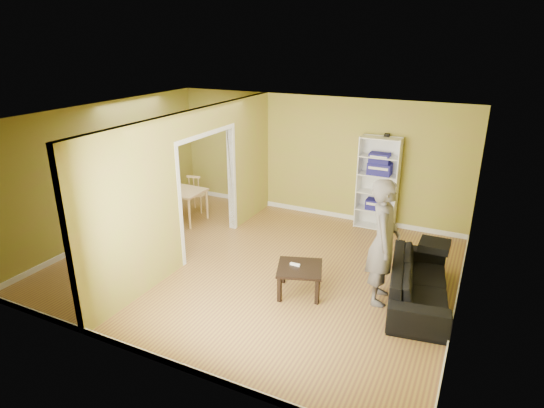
{
  "coord_description": "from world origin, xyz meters",
  "views": [
    {
      "loc": [
        3.32,
        -6.22,
        3.75
      ],
      "look_at": [
        0.2,
        0.2,
        1.1
      ],
      "focal_mm": 30.0,
      "sensor_mm": 36.0,
      "label": 1
    }
  ],
  "objects_px": {
    "chair_left": "(153,195)",
    "chair_near": "(163,209)",
    "dining_table": "(178,193)",
    "person": "(384,232)",
    "bookshelf": "(378,183)",
    "coffee_table": "(300,271)",
    "sofa": "(420,276)",
    "chair_far": "(197,192)"
  },
  "relations": [
    {
      "from": "sofa",
      "to": "bookshelf",
      "type": "xyz_separation_m",
      "value": [
        -1.27,
        2.53,
        0.55
      ]
    },
    {
      "from": "coffee_table",
      "to": "chair_near",
      "type": "xyz_separation_m",
      "value": [
        -3.39,
        1.0,
        0.11
      ]
    },
    {
      "from": "sofa",
      "to": "chair_far",
      "type": "bearing_deg",
      "value": 63.2
    },
    {
      "from": "chair_left",
      "to": "chair_near",
      "type": "xyz_separation_m",
      "value": [
        0.78,
        -0.61,
        0.03
      ]
    },
    {
      "from": "chair_left",
      "to": "chair_far",
      "type": "bearing_deg",
      "value": 150.42
    },
    {
      "from": "person",
      "to": "dining_table",
      "type": "xyz_separation_m",
      "value": [
        -4.64,
        1.29,
        -0.51
      ]
    },
    {
      "from": "sofa",
      "to": "person",
      "type": "height_order",
      "value": "person"
    },
    {
      "from": "chair_near",
      "to": "chair_far",
      "type": "height_order",
      "value": "chair_near"
    },
    {
      "from": "sofa",
      "to": "chair_far",
      "type": "xyz_separation_m",
      "value": [
        -5.12,
        1.66,
        0.04
      ]
    },
    {
      "from": "coffee_table",
      "to": "chair_left",
      "type": "height_order",
      "value": "chair_left"
    },
    {
      "from": "chair_left",
      "to": "chair_far",
      "type": "xyz_separation_m",
      "value": [
        0.73,
        0.64,
        -0.02
      ]
    },
    {
      "from": "bookshelf",
      "to": "dining_table",
      "type": "height_order",
      "value": "bookshelf"
    },
    {
      "from": "chair_far",
      "to": "person",
      "type": "bearing_deg",
      "value": 145.81
    },
    {
      "from": "person",
      "to": "chair_near",
      "type": "xyz_separation_m",
      "value": [
        -4.53,
        0.64,
        -0.63
      ]
    },
    {
      "from": "chair_near",
      "to": "dining_table",
      "type": "bearing_deg",
      "value": 93.45
    },
    {
      "from": "chair_left",
      "to": "chair_near",
      "type": "relative_size",
      "value": 0.95
    },
    {
      "from": "person",
      "to": "coffee_table",
      "type": "distance_m",
      "value": 1.41
    },
    {
      "from": "bookshelf",
      "to": "dining_table",
      "type": "bearing_deg",
      "value": -159.39
    },
    {
      "from": "chair_near",
      "to": "sofa",
      "type": "bearing_deg",
      "value": -10.61
    },
    {
      "from": "dining_table",
      "to": "bookshelf",
      "type": "bearing_deg",
      "value": 20.61
    },
    {
      "from": "sofa",
      "to": "dining_table",
      "type": "bearing_deg",
      "value": 69.63
    },
    {
      "from": "chair_far",
      "to": "chair_near",
      "type": "bearing_deg",
      "value": 80.79
    },
    {
      "from": "chair_left",
      "to": "chair_far",
      "type": "height_order",
      "value": "chair_left"
    },
    {
      "from": "coffee_table",
      "to": "chair_left",
      "type": "distance_m",
      "value": 4.47
    },
    {
      "from": "dining_table",
      "to": "chair_far",
      "type": "bearing_deg",
      "value": 84.97
    },
    {
      "from": "sofa",
      "to": "chair_far",
      "type": "height_order",
      "value": "chair_far"
    },
    {
      "from": "bookshelf",
      "to": "chair_near",
      "type": "bearing_deg",
      "value": -150.8
    },
    {
      "from": "bookshelf",
      "to": "chair_far",
      "type": "distance_m",
      "value": 3.98
    },
    {
      "from": "chair_near",
      "to": "chair_far",
      "type": "distance_m",
      "value": 1.26
    },
    {
      "from": "person",
      "to": "chair_left",
      "type": "height_order",
      "value": "person"
    },
    {
      "from": "person",
      "to": "bookshelf",
      "type": "relative_size",
      "value": 1.17
    },
    {
      "from": "chair_left",
      "to": "person",
      "type": "bearing_deg",
      "value": 95.65
    },
    {
      "from": "sofa",
      "to": "person",
      "type": "relative_size",
      "value": 0.94
    },
    {
      "from": "sofa",
      "to": "chair_left",
      "type": "distance_m",
      "value": 5.94
    },
    {
      "from": "bookshelf",
      "to": "chair_near",
      "type": "xyz_separation_m",
      "value": [
        -3.8,
        -2.12,
        -0.47
      ]
    },
    {
      "from": "bookshelf",
      "to": "chair_far",
      "type": "relative_size",
      "value": 2.17
    },
    {
      "from": "person",
      "to": "coffee_table",
      "type": "relative_size",
      "value": 3.32
    },
    {
      "from": "coffee_table",
      "to": "chair_far",
      "type": "height_order",
      "value": "chair_far"
    },
    {
      "from": "bookshelf",
      "to": "dining_table",
      "type": "relative_size",
      "value": 1.74
    },
    {
      "from": "bookshelf",
      "to": "chair_left",
      "type": "bearing_deg",
      "value": -161.77
    },
    {
      "from": "person",
      "to": "dining_table",
      "type": "height_order",
      "value": "person"
    },
    {
      "from": "chair_left",
      "to": "chair_near",
      "type": "distance_m",
      "value": 0.99
    }
  ]
}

